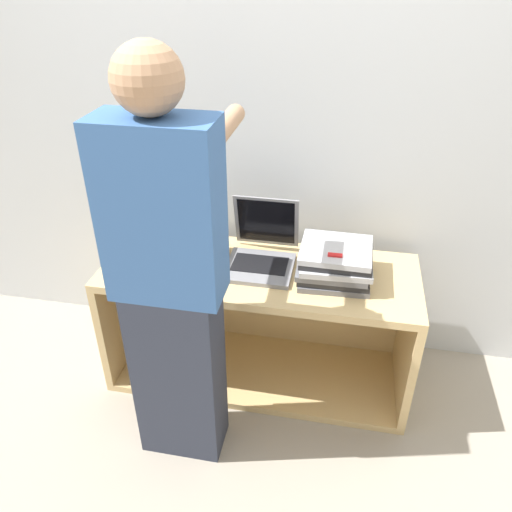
{
  "coord_description": "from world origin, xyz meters",
  "views": [
    {
      "loc": [
        0.35,
        -1.59,
        1.87
      ],
      "look_at": [
        0.0,
        0.19,
        0.75
      ],
      "focal_mm": 35.0,
      "sensor_mm": 36.0,
      "label": 1
    }
  ],
  "objects_px": {
    "laptop_open": "(262,252)",
    "laptop_stack_left": "(188,252)",
    "laptop_stack_right": "(335,263)",
    "person": "(170,283)"
  },
  "relations": [
    {
      "from": "laptop_open",
      "to": "laptop_stack_left",
      "type": "distance_m",
      "value": 0.34
    },
    {
      "from": "laptop_stack_right",
      "to": "person",
      "type": "xyz_separation_m",
      "value": [
        -0.58,
        -0.46,
        0.13
      ]
    },
    {
      "from": "laptop_stack_left",
      "to": "person",
      "type": "distance_m",
      "value": 0.5
    },
    {
      "from": "laptop_stack_right",
      "to": "person",
      "type": "height_order",
      "value": "person"
    },
    {
      "from": "laptop_open",
      "to": "laptop_stack_right",
      "type": "bearing_deg",
      "value": -10.21
    },
    {
      "from": "laptop_stack_left",
      "to": "laptop_stack_right",
      "type": "height_order",
      "value": "laptop_stack_right"
    },
    {
      "from": "laptop_open",
      "to": "person",
      "type": "bearing_deg",
      "value": -115.11
    },
    {
      "from": "laptop_open",
      "to": "person",
      "type": "relative_size",
      "value": 0.21
    },
    {
      "from": "laptop_open",
      "to": "person",
      "type": "distance_m",
      "value": 0.59
    },
    {
      "from": "laptop_open",
      "to": "laptop_stack_right",
      "type": "height_order",
      "value": "laptop_open"
    }
  ]
}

